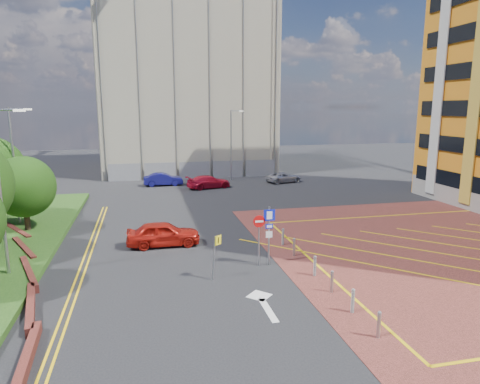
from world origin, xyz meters
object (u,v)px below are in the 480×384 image
object	(u,v)px
sign_cluster	(265,230)
car_silver_back	(284,177)
lamp_left_far	(15,161)
car_blue_back	(163,179)
car_red_left	(163,234)
lamp_back	(232,142)
car_red_back	(209,182)
warning_sign	(215,252)
tree_c	(24,187)
lamp_left_near	(1,186)

from	to	relation	value
sign_cluster	car_silver_back	world-z (taller)	sign_cluster
lamp_left_far	car_blue_back	bearing A→B (deg)	53.19
sign_cluster	car_red_left	bearing A→B (deg)	138.29
lamp_left_far	sign_cluster	distance (m)	18.58
lamp_back	car_red_back	distance (m)	6.66
warning_sign	car_blue_back	distance (m)	26.51
sign_cluster	car_blue_back	distance (m)	25.52
tree_c	lamp_left_far	xyz separation A→B (m)	(-0.92, 2.00, 1.47)
lamp_left_far	warning_sign	size ratio (longest dim) A/B	3.57
car_red_back	car_red_left	bearing A→B (deg)	148.69
lamp_left_far	lamp_back	distance (m)	24.46
car_red_left	lamp_back	bearing A→B (deg)	-21.65
tree_c	sign_cluster	size ratio (longest dim) A/B	1.53
sign_cluster	car_red_left	distance (m)	6.96
tree_c	sign_cluster	distance (m)	16.53
lamp_left_near	car_blue_back	world-z (taller)	lamp_left_near
warning_sign	car_silver_back	size ratio (longest dim) A/B	0.55
lamp_back	car_red_left	size ratio (longest dim) A/B	1.82
tree_c	lamp_left_far	world-z (taller)	lamp_left_far
car_blue_back	car_red_back	bearing A→B (deg)	-119.35
tree_c	lamp_left_near	distance (m)	8.20
lamp_left_near	car_red_left	bearing A→B (deg)	25.01
lamp_left_near	lamp_left_far	distance (m)	10.20
car_red_left	sign_cluster	bearing A→B (deg)	-131.73
lamp_back	car_blue_back	world-z (taller)	lamp_back
car_blue_back	car_red_back	world-z (taller)	car_blue_back
lamp_left_near	car_blue_back	distance (m)	25.93
tree_c	car_red_back	bearing A→B (deg)	43.75
lamp_left_far	car_red_back	bearing A→B (deg)	37.48
lamp_back	warning_sign	world-z (taller)	lamp_back
car_red_left	tree_c	bearing A→B (deg)	62.81
car_red_left	car_silver_back	world-z (taller)	car_red_left
lamp_back	sign_cluster	bearing A→B (deg)	-97.97
lamp_left_near	lamp_back	size ratio (longest dim) A/B	1.00
sign_cluster	car_silver_back	bearing A→B (deg)	69.29
car_red_back	lamp_left_far	bearing A→B (deg)	113.19
sign_cluster	car_red_left	world-z (taller)	sign_cluster
car_red_back	tree_c	bearing A→B (deg)	119.46
car_silver_back	tree_c	bearing A→B (deg)	108.25
car_silver_back	car_blue_back	bearing A→B (deg)	70.65
car_red_left	car_silver_back	bearing A→B (deg)	-36.01
car_blue_back	tree_c	bearing A→B (deg)	148.93
lamp_left_far	car_silver_back	xyz separation A→B (m)	(23.86, 13.19, -4.09)
lamp_left_far	sign_cluster	xyz separation A→B (m)	(14.72, -11.02, -2.71)
tree_c	sign_cluster	xyz separation A→B (m)	(13.80, -9.02, -1.24)
tree_c	lamp_left_near	world-z (taller)	lamp_left_near
lamp_left_near	lamp_back	world-z (taller)	lamp_left_near
lamp_left_near	warning_sign	bearing A→B (deg)	-13.36
sign_cluster	lamp_back	bearing A→B (deg)	82.03
car_blue_back	car_red_back	xyz separation A→B (m)	(4.55, -2.54, -0.02)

